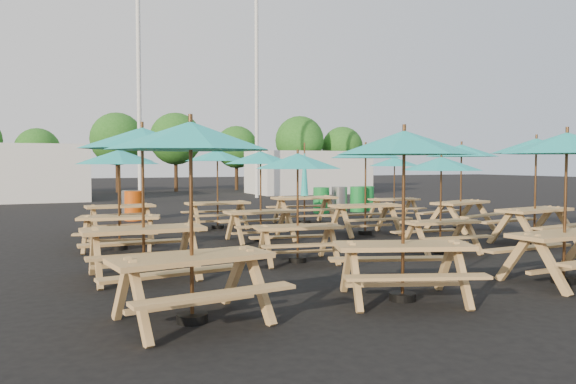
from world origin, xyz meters
name	(u,v)px	position (x,y,z in m)	size (l,w,h in m)	color
ground	(312,239)	(0.00, 0.00, 0.00)	(120.00, 120.00, 0.00)	black
picnic_unit_0	(191,150)	(-4.52, -5.99, 2.05)	(2.23, 2.23, 2.40)	#AA7A4B
picnic_unit_1	(142,148)	(-4.62, -3.13, 2.13)	(2.08, 2.08, 2.50)	#AA7A4B
picnic_unit_2	(118,164)	(-4.61, 0.15, 1.87)	(2.15, 2.15, 2.19)	#AA7A4B
picnic_unit_3	(120,161)	(-4.23, 3.09, 1.94)	(1.94, 1.94, 2.27)	#AA7A4B
picnic_unit_4	(404,154)	(-1.60, -6.10, 2.01)	(2.46, 2.46, 2.36)	#AA7A4B
picnic_unit_5	(298,168)	(-1.68, -2.81, 1.79)	(1.97, 1.97, 2.10)	#AA7A4B
picnic_unit_6	(261,164)	(-1.28, 0.23, 1.87)	(1.81, 1.81, 2.19)	#AA7A4B
picnic_unit_7	(217,161)	(-1.52, 3.10, 1.95)	(1.89, 1.89, 2.29)	#AA7A4B
picnic_unit_8	(567,153)	(1.39, -6.19, 2.04)	(2.07, 2.07, 2.39)	#AA7A4B
picnic_unit_9	(441,170)	(1.51, -3.04, 1.74)	(1.76, 1.76, 2.04)	#AA7A4B
picnic_unit_10	(366,158)	(1.68, 0.24, 2.03)	(2.01, 2.01, 2.38)	#AA7A4B
picnic_unit_11	(304,191)	(1.31, 3.21, 1.03)	(2.08, 1.84, 2.52)	#AA7A4B
picnic_unit_13	(536,153)	(4.38, -2.86, 2.12)	(2.31, 2.31, 2.48)	#AA7A4B
picnic_unit_14	(461,156)	(4.61, -0.06, 2.07)	(2.49, 2.49, 2.43)	#AA7A4B
picnic_unit_15	(394,166)	(4.62, 3.21, 1.79)	(1.90, 1.90, 2.10)	#AA7A4B
waste_bin_0	(131,205)	(-3.45, 6.69, 0.49)	(0.60, 0.60, 0.97)	gray
waste_bin_1	(134,206)	(-3.40, 6.38, 0.49)	(0.60, 0.60, 0.97)	#C8490B
waste_bin_2	(321,200)	(3.48, 6.33, 0.49)	(0.60, 0.60, 0.97)	#178133
waste_bin_3	(339,199)	(4.39, 6.57, 0.49)	(0.60, 0.60, 0.97)	gray
waste_bin_4	(358,199)	(5.09, 6.35, 0.49)	(0.60, 0.60, 0.97)	#178133
waste_bin_5	(366,198)	(5.62, 6.60, 0.49)	(0.60, 0.60, 0.97)	#178133
mast_0	(139,73)	(-2.00, 14.00, 6.00)	(0.20, 0.20, 12.00)	silver
mast_1	(257,86)	(4.50, 16.00, 6.00)	(0.20, 0.20, 12.00)	silver
event_tent_0	(1,173)	(-8.00, 18.00, 1.40)	(8.00, 4.00, 2.80)	silver
event_tent_1	(308,172)	(9.00, 19.00, 1.30)	(7.00, 4.00, 2.60)	silver
tree_2	(37,150)	(-6.39, 23.65, 2.62)	(2.59, 2.59, 3.93)	#382314
tree_3	(117,139)	(-1.75, 24.72, 3.41)	(3.36, 3.36, 5.09)	#382314
tree_4	(176,139)	(1.90, 24.26, 3.46)	(3.41, 3.41, 5.17)	#382314
tree_5	(236,147)	(6.22, 24.67, 2.97)	(2.94, 2.94, 4.45)	#382314
tree_6	(300,141)	(10.23, 22.90, 3.43)	(3.38, 3.38, 5.13)	#382314
tree_7	(342,147)	(13.63, 22.92, 2.99)	(2.95, 2.95, 4.48)	#382314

